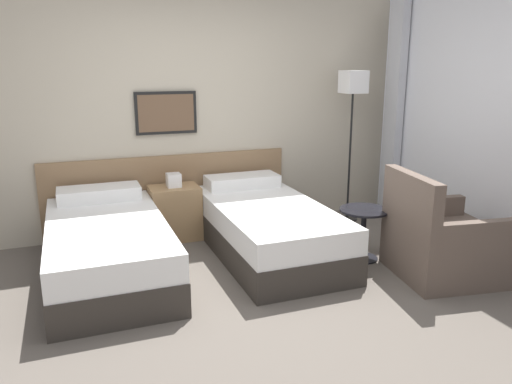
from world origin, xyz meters
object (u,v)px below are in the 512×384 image
Objects in this scene: side_table at (364,224)px; bed_near_window at (267,228)px; bed_near_door at (108,247)px; floor_lamp at (353,95)px; armchair at (443,244)px; nightstand at (175,212)px.

bed_near_window is at bearing 149.29° from side_table.
floor_lamp is at bearing 13.22° from bed_near_door.
armchair is at bearing -92.28° from floor_lamp.
bed_near_door is 1.00× the size of bed_near_window.
bed_near_door is 2.81× the size of nightstand.
side_table is (0.78, -0.46, 0.09)m from bed_near_window.
side_table is at bearing -38.20° from nightstand.
bed_near_door is 3.09m from floor_lamp.
nightstand is at bearing 135.28° from bed_near_window.
nightstand is 1.42× the size of side_table.
armchair is (0.44, -0.56, -0.06)m from side_table.
nightstand reaches higher than bed_near_door.
bed_near_window is 1.14× the size of floor_lamp.
floor_lamp reaches higher than nightstand.
bed_near_door is at bearing -135.28° from nightstand.
side_table is (1.53, -1.20, 0.06)m from nightstand.
floor_lamp is 3.50× the size of side_table.
floor_lamp is (2.03, -0.08, 1.17)m from nightstand.
armchair is (2.70, -1.03, 0.03)m from bed_near_door.
nightstand is 0.41× the size of floor_lamp.
floor_lamp is 2.05m from armchair.
bed_near_door is 1.48m from bed_near_window.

